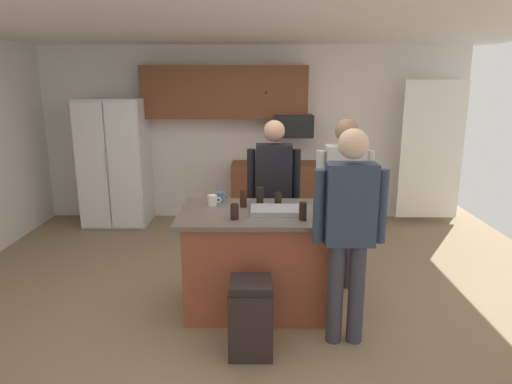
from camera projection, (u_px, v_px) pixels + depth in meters
name	position (u px, v px, depth m)	size (l,w,h in m)	color
floor	(248.00, 296.00, 4.56)	(7.04, 7.04, 0.00)	#937A5B
ceiling	(247.00, 20.00, 3.94)	(7.04, 7.04, 0.00)	white
back_wall	(252.00, 134.00, 6.97)	(6.40, 0.10, 2.60)	white
french_door_window_panel	(431.00, 151.00, 6.61)	(0.90, 0.06, 2.00)	white
cabinet_run_upper	(225.00, 92.00, 6.63)	(2.40, 0.38, 0.75)	brown
cabinet_run_lower	(292.00, 193.00, 6.86)	(1.80, 0.63, 0.90)	brown
refrigerator	(115.00, 163.00, 6.67)	(0.91, 0.76, 1.84)	white
microwave_over_range	(293.00, 126.00, 6.64)	(0.56, 0.40, 0.32)	black
kitchen_island	(256.00, 259.00, 4.23)	(1.38, 0.93, 0.94)	#9E4C33
person_guest_by_door	(344.00, 193.00, 4.53)	(0.57, 0.23, 1.74)	#383842
person_guest_left	(349.00, 223.00, 3.54)	(0.57, 0.23, 1.75)	#383842
person_guest_right	(274.00, 187.00, 4.89)	(0.57, 0.22, 1.70)	#232D4C
glass_short_whisky	(235.00, 212.00, 3.88)	(0.07, 0.07, 0.13)	black
glass_stout_tall	(260.00, 196.00, 4.34)	(0.07, 0.07, 0.17)	black
glass_dark_ale	(303.00, 211.00, 3.85)	(0.07, 0.07, 0.16)	black
mug_blue_stoneware	(219.00, 197.00, 4.42)	(0.12, 0.08, 0.10)	#4C6B99
tumbler_amber	(243.00, 199.00, 4.24)	(0.07, 0.07, 0.16)	black
mug_ceramic_white	(213.00, 200.00, 4.30)	(0.13, 0.09, 0.10)	white
glass_pilsner	(278.00, 199.00, 4.31)	(0.07, 0.07, 0.13)	black
serving_tray	(275.00, 210.00, 4.08)	(0.44, 0.30, 0.04)	#B7B7BC
trash_bin	(251.00, 317.00, 3.55)	(0.34, 0.34, 0.61)	black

